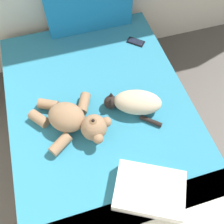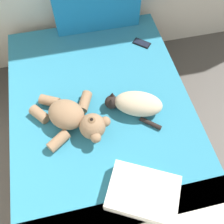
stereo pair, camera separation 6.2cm
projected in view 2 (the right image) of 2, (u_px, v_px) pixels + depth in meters
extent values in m
cube|color=brown|center=(103.00, 130.00, 2.14)|extent=(1.38, 1.94, 0.26)
cube|color=white|center=(102.00, 116.00, 1.94)|extent=(1.34, 1.88, 0.21)
cube|color=teal|center=(100.00, 102.00, 1.87)|extent=(1.32, 1.75, 0.02)
cube|color=#1972AD|center=(97.00, 2.00, 2.08)|extent=(0.73, 0.14, 0.49)
ellipsoid|color=#C6B293|center=(138.00, 104.00, 1.76)|extent=(0.39, 0.30, 0.15)
sphere|color=black|center=(112.00, 102.00, 1.80)|extent=(0.10, 0.10, 0.10)
cone|color=black|center=(111.00, 101.00, 1.73)|extent=(0.04, 0.04, 0.04)
cone|color=black|center=(112.00, 94.00, 1.76)|extent=(0.04, 0.04, 0.04)
cylinder|color=black|center=(151.00, 123.00, 1.75)|extent=(0.14, 0.13, 0.03)
ellipsoid|color=black|center=(125.00, 102.00, 1.83)|extent=(0.11, 0.09, 0.04)
ellipsoid|color=#937051|center=(66.00, 114.00, 1.70)|extent=(0.33, 0.33, 0.18)
sphere|color=#937051|center=(93.00, 126.00, 1.65)|extent=(0.18, 0.18, 0.18)
sphere|color=brown|center=(92.00, 122.00, 1.60)|extent=(0.07, 0.07, 0.07)
sphere|color=black|center=(92.00, 120.00, 1.58)|extent=(0.02, 0.02, 0.02)
sphere|color=#937051|center=(105.00, 122.00, 1.66)|extent=(0.07, 0.07, 0.07)
sphere|color=#937051|center=(96.00, 138.00, 1.60)|extent=(0.07, 0.07, 0.07)
cylinder|color=#937051|center=(85.00, 102.00, 1.81)|extent=(0.13, 0.17, 0.07)
cylinder|color=#937051|center=(50.00, 101.00, 1.82)|extent=(0.16, 0.13, 0.07)
cylinder|color=#937051|center=(59.00, 141.00, 1.65)|extent=(0.17, 0.15, 0.07)
cylinder|color=#937051|center=(40.00, 114.00, 1.76)|extent=(0.15, 0.16, 0.07)
cube|color=black|center=(142.00, 43.00, 2.17)|extent=(0.16, 0.15, 0.01)
cube|color=black|center=(142.00, 43.00, 2.16)|extent=(0.14, 0.13, 0.00)
cube|color=white|center=(143.00, 193.00, 1.46)|extent=(0.48, 0.43, 0.11)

